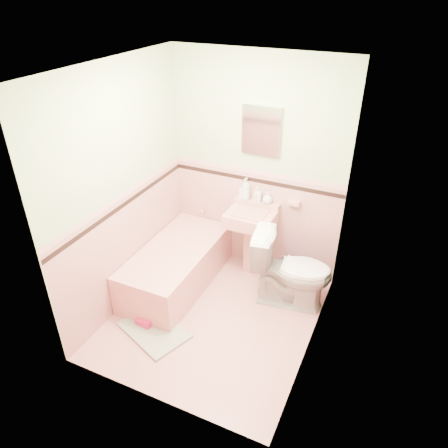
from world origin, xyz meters
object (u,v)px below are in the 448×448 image
at_px(bathtub, 177,267).
at_px(sink, 250,244).
at_px(soap_bottle_mid, 258,194).
at_px(soap_bottle_right, 268,198).
at_px(bucket, 287,273).
at_px(toilet, 292,270).
at_px(shoe, 144,322).
at_px(soap_bottle_left, 246,189).
at_px(medicine_cabinet, 261,131).

bearing_deg(bathtub, sink, 37.93).
distance_m(soap_bottle_mid, soap_bottle_right, 0.12).
distance_m(soap_bottle_mid, bucket, 0.98).
bearing_deg(toilet, soap_bottle_mid, 42.34).
bearing_deg(soap_bottle_right, shoe, -117.14).
bearing_deg(soap_bottle_left, toilet, -32.89).
xyz_separation_m(bathtub, medicine_cabinet, (0.68, 0.74, 1.47)).
xyz_separation_m(bucket, shoe, (-1.10, -1.32, -0.06)).
bearing_deg(bathtub, toilet, 10.58).
height_order(sink, shoe, sink).
bearing_deg(soap_bottle_mid, soap_bottle_right, 0.00).
height_order(medicine_cabinet, bucket, medicine_cabinet).
distance_m(bathtub, soap_bottle_left, 1.19).
distance_m(bathtub, bucket, 1.27).
relative_size(medicine_cabinet, soap_bottle_mid, 3.06).
xyz_separation_m(bathtub, soap_bottle_right, (0.80, 0.71, 0.73)).
height_order(soap_bottle_left, soap_bottle_right, soap_bottle_left).
xyz_separation_m(sink, soap_bottle_right, (0.12, 0.18, 0.54)).
relative_size(sink, medicine_cabinet, 1.58).
distance_m(sink, bucket, 0.55).
bearing_deg(soap_bottle_right, bathtub, -138.45).
relative_size(bathtub, shoe, 8.98).
distance_m(toilet, bucket, 0.46).
xyz_separation_m(bathtub, bucket, (1.14, 0.56, -0.10)).
relative_size(sink, soap_bottle_mid, 4.83).
relative_size(sink, soap_bottle_right, 6.09).
bearing_deg(soap_bottle_right, soap_bottle_mid, 180.00).
bearing_deg(bucket, toilet, -68.03).
distance_m(soap_bottle_left, soap_bottle_mid, 0.15).
bearing_deg(medicine_cabinet, shoe, -112.87).
bearing_deg(soap_bottle_mid, medicine_cabinet, 97.37).
height_order(medicine_cabinet, soap_bottle_left, medicine_cabinet).
distance_m(bathtub, sink, 0.88).
height_order(bathtub, soap_bottle_right, soap_bottle_right).
xyz_separation_m(bathtub, toilet, (1.27, 0.24, 0.20)).
xyz_separation_m(soap_bottle_left, shoe, (-0.49, -1.47, -0.96)).
distance_m(soap_bottle_right, shoe, 1.88).
height_order(medicine_cabinet, toilet, medicine_cabinet).
xyz_separation_m(soap_bottle_left, soap_bottle_right, (0.26, 0.00, -0.06)).
height_order(soap_bottle_left, toilet, soap_bottle_left).
relative_size(bathtub, toilet, 1.77).
height_order(sink, soap_bottle_right, soap_bottle_right).
bearing_deg(sink, soap_bottle_left, 127.96).
bearing_deg(soap_bottle_mid, soap_bottle_left, 180.00).
distance_m(bathtub, soap_bottle_right, 1.30).
height_order(sink, soap_bottle_mid, soap_bottle_mid).
height_order(bathtub, toilet, toilet).
bearing_deg(soap_bottle_right, sink, -123.92).
bearing_deg(bucket, shoe, -129.66).
bearing_deg(bathtub, medicine_cabinet, 47.42).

